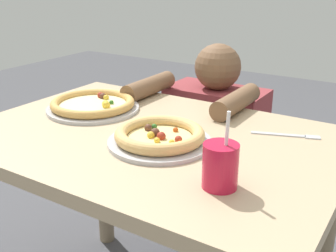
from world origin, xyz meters
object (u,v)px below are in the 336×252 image
fork (289,135)px  diner_seated (213,162)px  pizza_near (160,137)px  pizza_far (93,105)px  drink_cup_colored (220,166)px

fork → diner_seated: 0.65m
pizza_near → pizza_far: 0.39m
pizza_near → diner_seated: (-0.12, 0.61, -0.36)m
drink_cup_colored → diner_seated: diner_seated is taller
drink_cup_colored → fork: 0.40m
drink_cup_colored → diner_seated: size_ratio=0.20×
pizza_near → fork: size_ratio=1.51×
drink_cup_colored → fork: bearing=84.4°
pizza_near → drink_cup_colored: size_ratio=1.60×
pizza_far → drink_cup_colored: size_ratio=1.75×
pizza_far → drink_cup_colored: bearing=-23.1°
pizza_far → diner_seated: (0.24, 0.48, -0.36)m
diner_seated → pizza_near: bearing=-78.5°
pizza_near → fork: pizza_near is taller
pizza_near → diner_seated: diner_seated is taller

